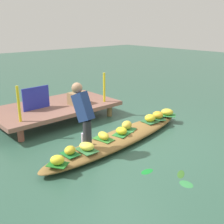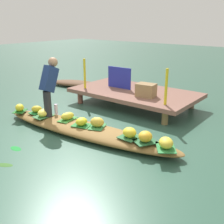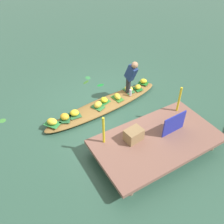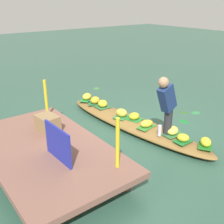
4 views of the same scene
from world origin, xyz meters
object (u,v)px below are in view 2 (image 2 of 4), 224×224
banana_bunch_2 (145,136)px  water_bottle (56,109)px  banana_bunch_1 (81,122)px  banana_bunch_4 (130,132)px  vendor_boat (84,130)px  banana_bunch_8 (166,143)px  market_banner (119,78)px  banana_bunch_0 (37,109)px  moored_boat (76,84)px  banana_bunch_6 (97,122)px  banana_bunch_7 (43,113)px  vendor_person (49,84)px  banana_bunch_3 (67,116)px  banana_bunch_5 (20,108)px  produce_crate (146,90)px

banana_bunch_2 → water_bottle: size_ratio=1.15×
banana_bunch_1 → banana_bunch_4: 1.06m
vendor_boat → banana_bunch_8: banana_bunch_8 is taller
market_banner → banana_bunch_0: bearing=-105.8°
vendor_boat → moored_boat: (-3.04, 2.79, -0.00)m
banana_bunch_6 → water_bottle: size_ratio=1.19×
banana_bunch_6 → market_banner: 2.40m
banana_bunch_0 → banana_bunch_7: bearing=-12.7°
moored_boat → banana_bunch_8: (4.78, -2.69, 0.19)m
moored_boat → banana_bunch_4: 4.91m
banana_bunch_7 → vendor_person: 0.64m
banana_bunch_7 → banana_bunch_8: 2.77m
banana_bunch_0 → vendor_person: vendor_person is taller
banana_bunch_2 → banana_bunch_3: (-1.82, -0.08, -0.01)m
moored_boat → banana_bunch_3: 3.79m
banana_bunch_7 → banana_bunch_8: size_ratio=0.94×
banana_bunch_1 → water_bottle: 0.91m
banana_bunch_1 → banana_bunch_2: (1.37, 0.14, 0.01)m
banana_bunch_5 → produce_crate: produce_crate is taller
banana_bunch_0 → water_bottle: 0.47m
moored_boat → banana_bunch_0: 3.35m
banana_bunch_7 → banana_bunch_8: banana_bunch_8 is taller
banana_bunch_5 → water_bottle: bearing=25.0°
banana_bunch_6 → banana_bunch_3: bearing=-173.9°
banana_bunch_1 → produce_crate: bearing=82.8°
banana_bunch_3 → banana_bunch_5: banana_bunch_5 is taller
banana_bunch_4 → produce_crate: size_ratio=0.59×
banana_bunch_3 → banana_bunch_8: (2.20, 0.09, 0.01)m
banana_bunch_3 → banana_bunch_4: (1.51, 0.06, 0.01)m
banana_bunch_0 → banana_bunch_8: 3.09m
banana_bunch_2 → banana_bunch_5: 3.09m
vendor_person → banana_bunch_6: bearing=4.2°
banana_bunch_6 → vendor_boat: bearing=-162.2°
banana_bunch_2 → banana_bunch_8: bearing=1.1°
vendor_boat → banana_bunch_5: 1.74m
vendor_boat → banana_bunch_3: size_ratio=13.87×
banana_bunch_0 → produce_crate: bearing=51.8°
moored_boat → banana_bunch_1: (3.03, -2.83, 0.18)m
banana_bunch_1 → vendor_boat: bearing=77.8°
banana_bunch_6 → banana_bunch_8: banana_bunch_6 is taller
banana_bunch_4 → banana_bunch_5: 2.78m
banana_bunch_3 → vendor_person: size_ratio=0.24×
vendor_boat → vendor_person: size_ratio=3.36×
banana_bunch_7 → banana_bunch_8: bearing=5.6°
water_bottle → banana_bunch_0: bearing=-156.4°
vendor_boat → banana_bunch_2: size_ratio=15.62×
banana_bunch_2 → banana_bunch_0: bearing=-176.0°
moored_boat → water_bottle: bearing=-68.9°
banana_bunch_7 → banana_bunch_5: bearing=-170.7°
banana_bunch_2 → water_bottle: water_bottle is taller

